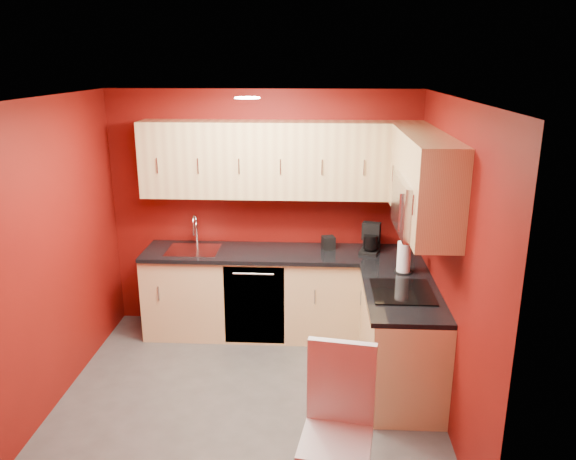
# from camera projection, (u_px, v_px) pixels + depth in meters

# --- Properties ---
(floor) EXTENTS (3.20, 3.20, 0.00)m
(floor) POSITION_uv_depth(u_px,v_px,m) (249.00, 396.00, 4.82)
(floor) COLOR #514D4B
(floor) RESTS_ON ground
(ceiling) EXTENTS (3.20, 3.20, 0.00)m
(ceiling) POSITION_uv_depth(u_px,v_px,m) (242.00, 98.00, 4.10)
(ceiling) COLOR white
(ceiling) RESTS_ON wall_back
(wall_back) EXTENTS (3.20, 0.00, 3.20)m
(wall_back) POSITION_uv_depth(u_px,v_px,m) (264.00, 211.00, 5.89)
(wall_back) COLOR #6A0E0A
(wall_back) RESTS_ON floor
(wall_front) EXTENTS (3.20, 0.00, 3.20)m
(wall_front) POSITION_uv_depth(u_px,v_px,m) (211.00, 353.00, 3.03)
(wall_front) COLOR #6A0E0A
(wall_front) RESTS_ON floor
(wall_left) EXTENTS (0.00, 3.00, 3.00)m
(wall_left) POSITION_uv_depth(u_px,v_px,m) (50.00, 256.00, 4.54)
(wall_left) COLOR #6A0E0A
(wall_left) RESTS_ON floor
(wall_right) EXTENTS (0.00, 3.00, 3.00)m
(wall_right) POSITION_uv_depth(u_px,v_px,m) (450.00, 263.00, 4.38)
(wall_right) COLOR #6A0E0A
(wall_right) RESTS_ON floor
(base_cabinets_back) EXTENTS (2.80, 0.60, 0.87)m
(base_cabinets_back) POSITION_uv_depth(u_px,v_px,m) (281.00, 294.00, 5.83)
(base_cabinets_back) COLOR #E7C184
(base_cabinets_back) RESTS_ON floor
(base_cabinets_right) EXTENTS (0.60, 1.30, 0.87)m
(base_cabinets_right) POSITION_uv_depth(u_px,v_px,m) (400.00, 341.00, 4.87)
(base_cabinets_right) COLOR #E7C184
(base_cabinets_right) RESTS_ON floor
(countertop_back) EXTENTS (2.80, 0.63, 0.04)m
(countertop_back) POSITION_uv_depth(u_px,v_px,m) (281.00, 253.00, 5.69)
(countertop_back) COLOR black
(countertop_back) RESTS_ON base_cabinets_back
(countertop_right) EXTENTS (0.63, 1.27, 0.04)m
(countertop_right) POSITION_uv_depth(u_px,v_px,m) (402.00, 293.00, 4.72)
(countertop_right) COLOR black
(countertop_right) RESTS_ON base_cabinets_right
(upper_cabinets_back) EXTENTS (2.80, 0.35, 0.75)m
(upper_cabinets_back) POSITION_uv_depth(u_px,v_px,m) (282.00, 160.00, 5.55)
(upper_cabinets_back) COLOR #D7BA79
(upper_cabinets_back) RESTS_ON wall_back
(upper_cabinets_right) EXTENTS (0.35, 1.55, 0.75)m
(upper_cabinets_right) POSITION_uv_depth(u_px,v_px,m) (423.00, 172.00, 4.62)
(upper_cabinets_right) COLOR #D7BA79
(upper_cabinets_right) RESTS_ON wall_right
(microwave) EXTENTS (0.42, 0.76, 0.42)m
(microwave) POSITION_uv_depth(u_px,v_px,m) (422.00, 205.00, 4.46)
(microwave) COLOR silver
(microwave) RESTS_ON upper_cabinets_right
(cooktop) EXTENTS (0.50, 0.55, 0.01)m
(cooktop) POSITION_uv_depth(u_px,v_px,m) (402.00, 292.00, 4.68)
(cooktop) COLOR black
(cooktop) RESTS_ON countertop_right
(sink) EXTENTS (0.52, 0.42, 0.35)m
(sink) POSITION_uv_depth(u_px,v_px,m) (193.00, 246.00, 5.73)
(sink) COLOR silver
(sink) RESTS_ON countertop_back
(dishwasher_front) EXTENTS (0.60, 0.02, 0.82)m
(dishwasher_front) POSITION_uv_depth(u_px,v_px,m) (254.00, 305.00, 5.57)
(dishwasher_front) COLOR black
(dishwasher_front) RESTS_ON base_cabinets_back
(downlight) EXTENTS (0.20, 0.20, 0.01)m
(downlight) POSITION_uv_depth(u_px,v_px,m) (247.00, 98.00, 4.39)
(downlight) COLOR white
(downlight) RESTS_ON ceiling
(coffee_maker) EXTENTS (0.24, 0.28, 0.30)m
(coffee_maker) POSITION_uv_depth(u_px,v_px,m) (370.00, 239.00, 5.61)
(coffee_maker) COLOR black
(coffee_maker) RESTS_ON countertop_back
(napkin_holder) EXTENTS (0.15, 0.15, 0.13)m
(napkin_holder) POSITION_uv_depth(u_px,v_px,m) (328.00, 243.00, 5.75)
(napkin_holder) COLOR black
(napkin_holder) RESTS_ON countertop_back
(paper_towel) EXTENTS (0.20, 0.20, 0.29)m
(paper_towel) POSITION_uv_depth(u_px,v_px,m) (404.00, 257.00, 5.09)
(paper_towel) COLOR white
(paper_towel) RESTS_ON countertop_right
(dining_chair) EXTENTS (0.50, 0.52, 1.08)m
(dining_chair) POSITION_uv_depth(u_px,v_px,m) (336.00, 434.00, 3.48)
(dining_chair) COLOR silver
(dining_chair) RESTS_ON floor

